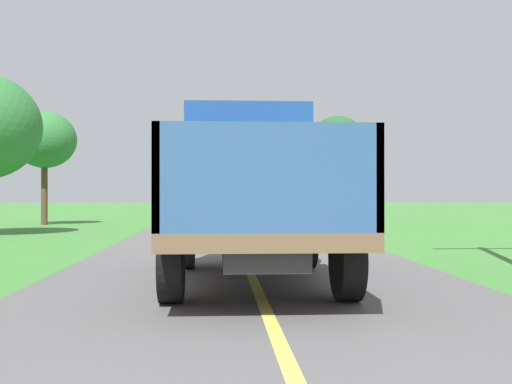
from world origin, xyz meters
TOP-DOWN VIEW (x-y plane):
  - banana_truck_near at (-0.02, 9.03)m, footprint 2.38×5.82m
  - roadside_tree_mid_right at (-8.27, 27.28)m, footprint 2.82×2.82m
  - roadside_tree_far_left at (5.83, 31.63)m, footprint 2.93×2.93m

SIDE VIEW (x-z plane):
  - banana_truck_near at x=-0.02m, z-range 0.07..2.87m
  - roadside_tree_mid_right at x=-8.27m, z-range 1.25..6.32m
  - roadside_tree_far_left at x=5.83m, z-range 1.42..6.95m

